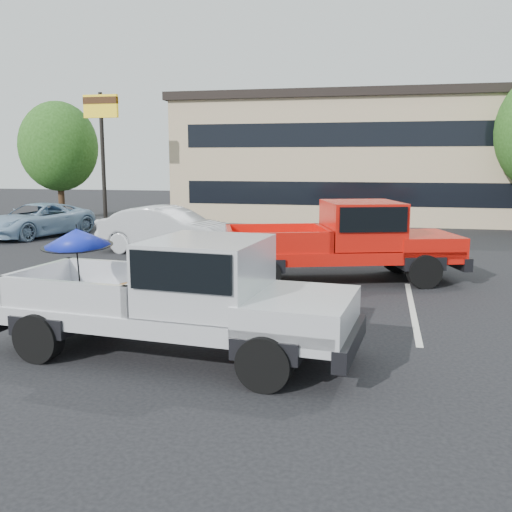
% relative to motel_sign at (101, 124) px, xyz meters
% --- Properties ---
extents(ground, '(90.00, 90.00, 0.00)m').
position_rel_motel_sign_xyz_m(ground, '(10.00, -14.00, -4.65)').
color(ground, black).
rests_on(ground, ground).
extents(stripe_left, '(0.12, 5.00, 0.01)m').
position_rel_motel_sign_xyz_m(stripe_left, '(7.00, -12.00, -4.65)').
color(stripe_left, silver).
rests_on(stripe_left, ground).
extents(stripe_right, '(0.12, 5.00, 0.01)m').
position_rel_motel_sign_xyz_m(stripe_right, '(13.00, -12.00, -4.65)').
color(stripe_right, silver).
rests_on(stripe_right, ground).
extents(motel_building, '(20.40, 8.40, 6.30)m').
position_rel_motel_sign_xyz_m(motel_building, '(12.00, 6.99, -1.45)').
color(motel_building, tan).
rests_on(motel_building, ground).
extents(motel_sign, '(1.60, 0.22, 6.00)m').
position_rel_motel_sign_xyz_m(motel_sign, '(0.00, 0.00, 0.00)').
color(motel_sign, black).
rests_on(motel_sign, ground).
extents(tree_left, '(3.96, 3.96, 6.02)m').
position_rel_motel_sign_xyz_m(tree_left, '(-4.00, 3.00, -0.92)').
color(tree_left, '#332114').
rests_on(tree_left, ground).
extents(tree_back, '(4.68, 4.68, 7.11)m').
position_rel_motel_sign_xyz_m(tree_back, '(16.00, 10.00, -0.24)').
color(tree_back, '#332114').
rests_on(tree_back, ground).
extents(silver_pickup, '(5.85, 2.53, 2.06)m').
position_rel_motel_sign_xyz_m(silver_pickup, '(9.50, -15.73, -3.60)').
color(silver_pickup, black).
rests_on(silver_pickup, ground).
extents(red_pickup, '(6.49, 3.86, 2.02)m').
position_rel_motel_sign_xyz_m(red_pickup, '(11.65, -9.38, -3.55)').
color(red_pickup, black).
rests_on(red_pickup, ground).
extents(silver_sedan, '(4.85, 2.26, 1.54)m').
position_rel_motel_sign_xyz_m(silver_sedan, '(5.44, -6.23, -3.88)').
color(silver_sedan, silver).
rests_on(silver_sedan, ground).
extents(blue_suv, '(3.38, 5.18, 1.33)m').
position_rel_motel_sign_xyz_m(blue_suv, '(-1.25, -3.43, -3.99)').
color(blue_suv, '#80A1BF').
rests_on(blue_suv, ground).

